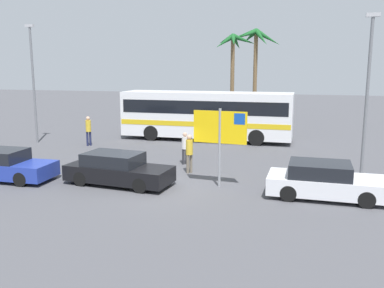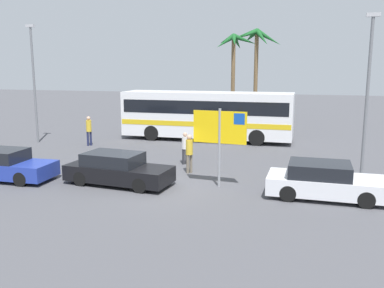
# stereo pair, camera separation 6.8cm
# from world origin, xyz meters

# --- Properties ---
(ground) EXTENTS (120.00, 120.00, 0.00)m
(ground) POSITION_xyz_m (0.00, 0.00, 0.00)
(ground) COLOR #4C4C51
(bus_front_coach) EXTENTS (11.16, 2.64, 3.17)m
(bus_front_coach) POSITION_xyz_m (-0.56, 11.34, 1.78)
(bus_front_coach) COLOR white
(bus_front_coach) RESTS_ON ground
(ferry_sign) EXTENTS (2.20, 0.24, 3.20)m
(ferry_sign) POSITION_xyz_m (2.53, 0.73, 2.33)
(ferry_sign) COLOR gray
(ferry_sign) RESTS_ON ground
(car_black) EXTENTS (4.57, 2.12, 1.32)m
(car_black) POSITION_xyz_m (-1.67, -0.05, 0.64)
(car_black) COLOR black
(car_black) RESTS_ON ground
(car_white) EXTENTS (4.31, 1.97, 1.32)m
(car_white) POSITION_xyz_m (6.55, 0.34, 0.64)
(car_white) COLOR silver
(car_white) RESTS_ON ground
(car_blue) EXTENTS (4.44, 1.81, 1.32)m
(car_blue) POSITION_xyz_m (-6.81, -0.66, 0.64)
(car_blue) COLOR #23389E
(car_blue) RESTS_ON ground
(pedestrian_by_bus) EXTENTS (0.32, 0.32, 1.62)m
(pedestrian_by_bus) POSITION_xyz_m (0.02, 4.18, 0.95)
(pedestrian_by_bus) COLOR #2D2D33
(pedestrian_by_bus) RESTS_ON ground
(pedestrian_crossing_lot) EXTENTS (0.32, 0.32, 1.82)m
(pedestrian_crossing_lot) POSITION_xyz_m (-7.09, 7.40, 1.08)
(pedestrian_crossing_lot) COLOR #1E2347
(pedestrian_crossing_lot) RESTS_ON ground
(pedestrian_near_sign) EXTENTS (0.32, 0.32, 1.79)m
(pedestrian_near_sign) POSITION_xyz_m (0.71, 2.54, 1.06)
(pedestrian_near_sign) COLOR #706656
(pedestrian_near_sign) RESTS_ON ground
(lamp_post_left_side) EXTENTS (0.56, 0.20, 7.37)m
(lamp_post_left_side) POSITION_xyz_m (-10.83, 7.48, 4.01)
(lamp_post_left_side) COLOR slate
(lamp_post_left_side) RESTS_ON ground
(lamp_post_right_side) EXTENTS (0.56, 0.20, 7.04)m
(lamp_post_right_side) POSITION_xyz_m (8.28, 3.97, 3.84)
(lamp_post_right_side) COLOR slate
(lamp_post_right_side) RESTS_ON ground
(palm_tree_seaside) EXTENTS (4.15, 4.12, 7.80)m
(palm_tree_seaside) POSITION_xyz_m (1.66, 18.89, 6.39)
(palm_tree_seaside) COLOR brown
(palm_tree_seaside) RESTS_ON ground
(palm_tree_inland) EXTENTS (3.40, 3.57, 7.42)m
(palm_tree_inland) POSITION_xyz_m (-0.11, 18.55, 5.89)
(palm_tree_inland) COLOR brown
(palm_tree_inland) RESTS_ON ground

